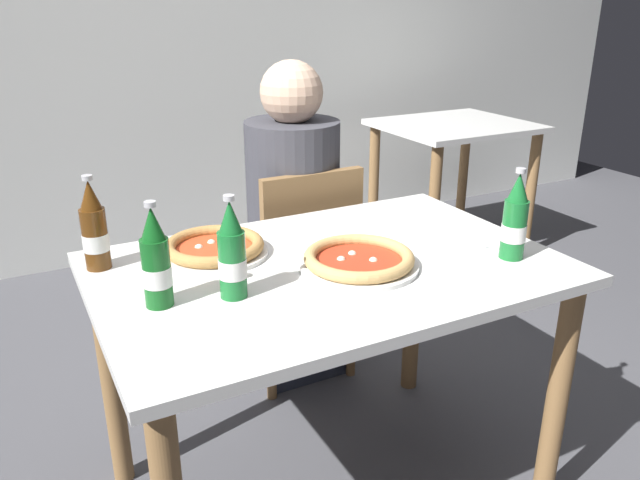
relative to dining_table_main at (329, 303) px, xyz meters
The scene contains 12 objects.
back_wall_tiled 2.30m from the dining_table_main, 90.00° to the left, with size 7.00×0.10×2.60m, color white.
dining_table_main is the anchor object (origin of this frame).
chair_behind_table 0.66m from the dining_table_main, 71.11° to the left, with size 0.40×0.40×0.85m.
diner_seated 0.69m from the dining_table_main, 72.45° to the left, with size 0.34×0.34×1.21m.
dining_table_background 2.12m from the dining_table_main, 42.06° to the left, with size 0.80×0.70×0.75m.
pizza_margherita_near 0.34m from the dining_table_main, 141.31° to the left, with size 0.29×0.29×0.04m.
pizza_marinara_far 0.16m from the dining_table_main, 45.21° to the right, with size 0.31×0.31×0.04m.
beer_bottle_left 0.37m from the dining_table_main, 167.47° to the right, with size 0.07×0.07×0.25m.
beer_bottle_center 0.54m from the dining_table_main, 22.61° to the right, with size 0.07×0.07×0.25m.
beer_bottle_right 0.50m from the dining_table_main, behind, with size 0.07×0.07×0.25m.
beer_bottle_extra 0.63m from the dining_table_main, 154.72° to the left, with size 0.07×0.07×0.25m.
napkin_with_cutlery 0.44m from the dining_table_main, ahead, with size 0.22×0.22×0.01m.
Camera 1 is at (-0.72, -1.33, 1.40)m, focal length 35.17 mm.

